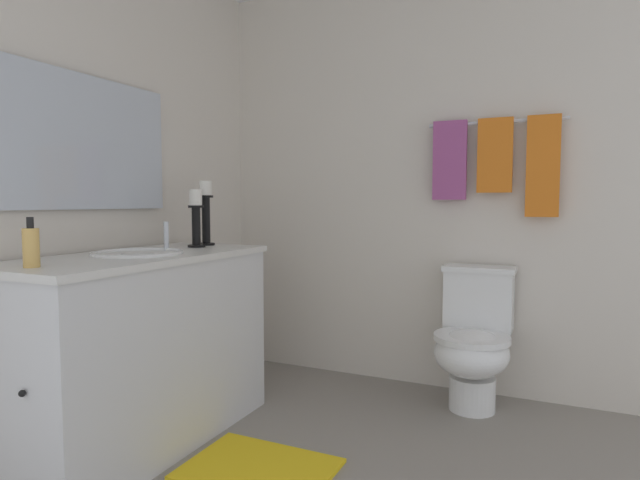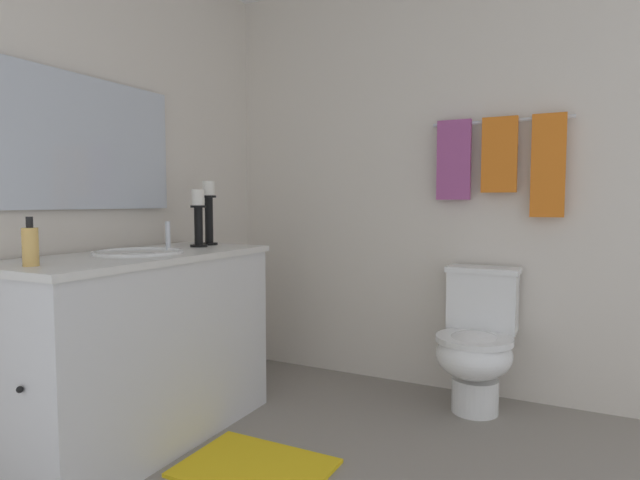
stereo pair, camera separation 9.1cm
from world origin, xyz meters
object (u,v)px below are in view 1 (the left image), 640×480
(vanity_cabinet, at_px, (140,349))
(sink_basin, at_px, (138,263))
(towel_near_vanity, at_px, (450,161))
(mirror, at_px, (89,143))
(soap_bottle, at_px, (31,247))
(candle_holder_short, at_px, (196,217))
(towel_bar, at_px, (496,122))
(towel_near_corner, at_px, (543,166))
(towel_center, at_px, (495,155))
(bath_mat, at_px, (259,469))
(candle_holder_tall, at_px, (206,211))
(toilet, at_px, (474,341))

(vanity_cabinet, bearing_deg, sink_basin, 90.00)
(vanity_cabinet, distance_m, towel_near_vanity, 1.91)
(vanity_cabinet, bearing_deg, mirror, 179.99)
(mirror, height_order, soap_bottle, mirror)
(candle_holder_short, bearing_deg, towel_bar, 31.97)
(mirror, bearing_deg, towel_near_corner, 33.16)
(sink_basin, bearing_deg, towel_center, 42.00)
(soap_bottle, distance_m, bath_mat, 1.24)
(sink_basin, bearing_deg, towel_bar, 42.41)
(candle_holder_tall, xyz_separation_m, candle_holder_short, (0.03, -0.12, -0.03))
(bath_mat, bearing_deg, towel_near_vanity, 67.63)
(sink_basin, bearing_deg, soap_bottle, -89.04)
(sink_basin, xyz_separation_m, towel_near_vanity, (1.14, 1.24, 0.51))
(towel_near_vanity, height_order, towel_center, same)
(vanity_cabinet, bearing_deg, towel_near_vanity, 47.59)
(vanity_cabinet, bearing_deg, towel_bar, 42.43)
(toilet, xyz_separation_m, bath_mat, (-0.69, -1.04, -0.36))
(candle_holder_tall, relative_size, towel_near_corner, 0.65)
(towel_near_vanity, relative_size, towel_center, 1.10)
(soap_bottle, relative_size, towel_near_corner, 0.34)
(candle_holder_short, xyz_separation_m, towel_bar, (1.37, 0.86, 0.51))
(vanity_cabinet, bearing_deg, candle_holder_tall, 92.41)
(vanity_cabinet, xyz_separation_m, mirror, (-0.28, 0.00, 0.94))
(toilet, bearing_deg, soap_bottle, -129.96)
(towel_near_corner, bearing_deg, candle_holder_tall, -156.56)
(towel_near_vanity, distance_m, towel_near_corner, 0.49)
(towel_bar, xyz_separation_m, towel_near_vanity, (-0.24, -0.02, -0.20))
(mirror, height_order, candle_holder_tall, mirror)
(soap_bottle, relative_size, towel_center, 0.44)
(towel_near_corner, bearing_deg, bath_mat, -128.80)
(mirror, height_order, candle_holder_short, mirror)
(towel_near_corner, bearing_deg, sink_basin, -142.58)
(sink_basin, distance_m, bath_mat, 1.03)
(toilet, xyz_separation_m, towel_near_corner, (0.31, 0.20, 0.93))
(mirror, distance_m, towel_bar, 2.09)
(soap_bottle, relative_size, bath_mat, 0.30)
(candle_holder_tall, height_order, towel_near_vanity, towel_near_vanity)
(towel_near_vanity, bearing_deg, towel_near_corner, 0.00)
(mirror, bearing_deg, towel_center, 36.85)
(toilet, height_order, bath_mat, toilet)
(sink_basin, relative_size, mirror, 0.42)
(toilet, bearing_deg, mirror, -146.94)
(sink_basin, bearing_deg, bath_mat, -0.09)
(vanity_cabinet, height_order, towel_center, towel_center)
(sink_basin, relative_size, candle_holder_short, 1.35)
(soap_bottle, distance_m, towel_near_vanity, 2.13)
(towel_bar, distance_m, towel_near_vanity, 0.32)
(candle_holder_short, distance_m, towel_near_corner, 1.84)
(towel_near_vanity, distance_m, bath_mat, 1.89)
(vanity_cabinet, xyz_separation_m, candle_holder_tall, (-0.02, 0.53, 0.62))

